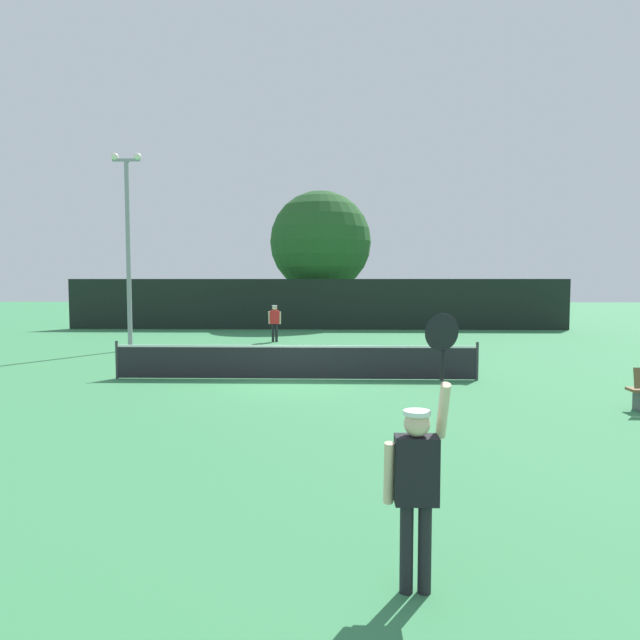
{
  "coord_description": "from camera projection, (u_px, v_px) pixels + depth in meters",
  "views": [
    {
      "loc": [
        1.16,
        -16.15,
        2.76
      ],
      "look_at": [
        0.56,
        4.64,
        1.36
      ],
      "focal_mm": 32.69,
      "sensor_mm": 36.0,
      "label": 1
    }
  ],
  "objects": [
    {
      "name": "ground_plane",
      "position": [
        295.0,
        379.0,
        16.33
      ],
      "size": [
        120.0,
        120.0,
        0.0
      ],
      "primitive_type": "plane",
      "color": "#387F4C"
    },
    {
      "name": "tennis_net",
      "position": [
        295.0,
        361.0,
        16.3
      ],
      "size": [
        10.19,
        0.08,
        1.07
      ],
      "color": "#232328",
      "rests_on": "ground"
    },
    {
      "name": "perimeter_fence",
      "position": [
        316.0,
        304.0,
        33.02
      ],
      "size": [
        28.44,
        0.12,
        2.87
      ],
      "primitive_type": "cube",
      "color": "black",
      "rests_on": "ground"
    },
    {
      "name": "player_serving",
      "position": [
        417.0,
        472.0,
        5.1
      ],
      "size": [
        0.68,
        0.39,
        2.48
      ],
      "color": "black",
      "rests_on": "ground"
    },
    {
      "name": "player_receiving",
      "position": [
        275.0,
        320.0,
        26.29
      ],
      "size": [
        0.57,
        0.24,
        1.66
      ],
      "rotation": [
        0.0,
        0.0,
        3.14
      ],
      "color": "red",
      "rests_on": "ground"
    },
    {
      "name": "tennis_ball",
      "position": [
        250.0,
        364.0,
        19.02
      ],
      "size": [
        0.07,
        0.07,
        0.07
      ],
      "primitive_type": "sphere",
      "color": "#CCE033",
      "rests_on": "ground"
    },
    {
      "name": "light_pole",
      "position": [
        128.0,
        238.0,
        22.89
      ],
      "size": [
        1.18,
        0.28,
        7.74
      ],
      "color": "gray",
      "rests_on": "ground"
    },
    {
      "name": "large_tree",
      "position": [
        320.0,
        242.0,
        35.95
      ],
      "size": [
        6.24,
        6.24,
        8.28
      ],
      "color": "brown",
      "rests_on": "ground"
    },
    {
      "name": "parked_car_near",
      "position": [
        414.0,
        310.0,
        40.34
      ],
      "size": [
        2.03,
        4.26,
        1.69
      ],
      "rotation": [
        0.0,
        0.0,
        -0.03
      ],
      "color": "red",
      "rests_on": "ground"
    },
    {
      "name": "parked_car_mid",
      "position": [
        471.0,
        311.0,
        38.66
      ],
      "size": [
        2.02,
        4.25,
        1.69
      ],
      "rotation": [
        0.0,
        0.0,
        0.03
      ],
      "color": "#B7B7BC",
      "rests_on": "ground"
    }
  ]
}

